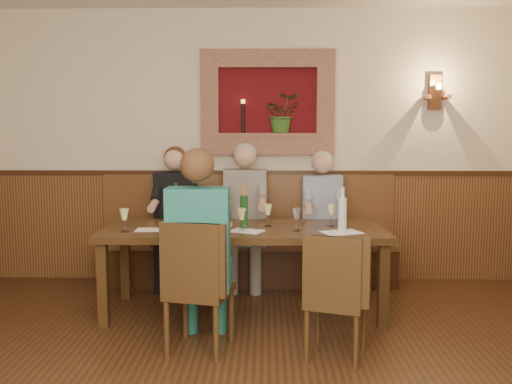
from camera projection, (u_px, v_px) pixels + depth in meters
room_shell at (230, 72)px, 2.89m from camera, size 6.04×6.04×2.82m
wainscoting at (231, 319)px, 3.05m from camera, size 6.02×6.02×1.15m
wall_niche at (271, 107)px, 5.82m from camera, size 1.36×0.30×1.06m
wall_sconce at (435, 93)px, 5.77m from camera, size 0.25×0.20×0.35m
dining_table at (244, 236)px, 4.87m from camera, size 2.40×0.90×0.75m
bench at (248, 252)px, 5.85m from camera, size 3.00×0.45×1.11m
chair_near_left at (199, 313)px, 4.09m from camera, size 0.51×0.51×0.96m
chair_near_right at (336, 322)px, 3.96m from camera, size 0.50×0.50×0.89m
person_bench_left at (175, 229)px, 5.73m from camera, size 0.41×0.51×1.41m
person_bench_mid at (245, 227)px, 5.71m from camera, size 0.43×0.53×1.45m
person_bench_right at (322, 231)px, 5.71m from camera, size 0.39×0.48×1.37m
person_chair_front at (200, 266)px, 4.11m from camera, size 0.44×0.54×1.46m
spittoon_bucket at (214, 212)px, 4.87m from camera, size 0.25×0.25×0.26m
wine_bottle_green_a at (244, 211)px, 4.79m from camera, size 0.07×0.07×0.37m
wine_bottle_green_b at (176, 209)px, 4.86m from camera, size 0.07×0.07×0.38m
water_bottle at (342, 214)px, 4.61m from camera, size 0.07×0.07×0.37m
tasting_sheet_a at (152, 230)px, 4.75m from camera, size 0.26×0.19×0.00m
tasting_sheet_b at (247, 231)px, 4.70m from camera, size 0.33×0.29×0.00m
tasting_sheet_c at (342, 232)px, 4.64m from camera, size 0.37×0.31×0.00m
tasting_sheet_d at (183, 233)px, 4.59m from camera, size 0.34×0.26×0.00m
wine_glass_0 at (124, 220)px, 4.66m from camera, size 0.08×0.08×0.19m
wine_glass_1 at (215, 222)px, 4.56m from camera, size 0.08×0.08×0.19m
wine_glass_2 at (268, 215)px, 4.93m from camera, size 0.08×0.08×0.19m
wine_glass_3 at (297, 219)px, 4.70m from camera, size 0.08×0.08×0.19m
wine_glass_4 at (172, 221)px, 4.63m from camera, size 0.08×0.08×0.19m
wine_glass_5 at (209, 214)px, 4.98m from camera, size 0.08×0.08×0.19m
wine_glass_6 at (331, 215)px, 4.94m from camera, size 0.08×0.08×0.19m
wine_glass_7 at (242, 220)px, 4.68m from camera, size 0.08×0.08×0.19m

